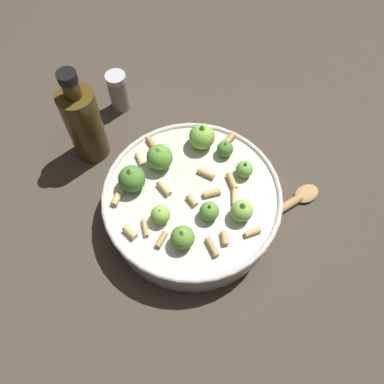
% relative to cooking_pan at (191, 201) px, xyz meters
% --- Properties ---
extents(ground_plane, '(2.40, 2.40, 0.00)m').
position_rel_cooking_pan_xyz_m(ground_plane, '(0.00, 0.00, -0.04)').
color(ground_plane, '#42382D').
extents(cooking_pan, '(0.32, 0.32, 0.12)m').
position_rel_cooking_pan_xyz_m(cooking_pan, '(0.00, 0.00, 0.00)').
color(cooking_pan, beige).
rests_on(cooking_pan, ground).
extents(pepper_shaker, '(0.04, 0.04, 0.09)m').
position_rel_cooking_pan_xyz_m(pepper_shaker, '(-0.30, -0.03, 0.00)').
color(pepper_shaker, gray).
rests_on(pepper_shaker, ground).
extents(olive_oil_bottle, '(0.07, 0.07, 0.21)m').
position_rel_cooking_pan_xyz_m(olive_oil_bottle, '(-0.21, -0.12, 0.04)').
color(olive_oil_bottle, '#4C3814').
rests_on(olive_oil_bottle, ground).
extents(wooden_spoon, '(0.06, 0.25, 0.02)m').
position_rel_cooking_pan_xyz_m(wooden_spoon, '(0.07, 0.13, -0.04)').
color(wooden_spoon, '#B2844C').
rests_on(wooden_spoon, ground).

